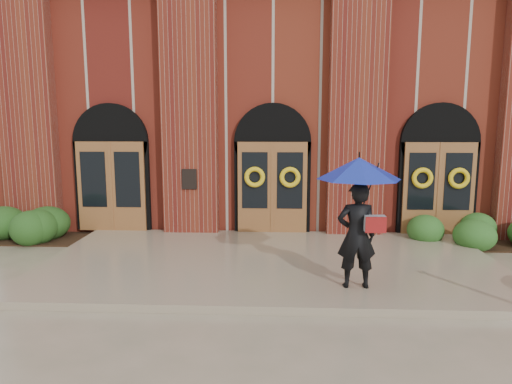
{
  "coord_description": "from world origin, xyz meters",
  "views": [
    {
      "loc": [
        0.13,
        -9.7,
        3.22
      ],
      "look_at": [
        -0.37,
        1.0,
        1.54
      ],
      "focal_mm": 32.0,
      "sensor_mm": 36.0,
      "label": 1
    }
  ],
  "objects": [
    {
      "name": "church_building",
      "position": [
        0.0,
        8.78,
        3.5
      ],
      "size": [
        16.2,
        12.53,
        7.0
      ],
      "color": "maroon",
      "rests_on": "ground"
    },
    {
      "name": "landing",
      "position": [
        0.0,
        0.15,
        0.07
      ],
      "size": [
        10.0,
        5.3,
        0.15
      ],
      "primitive_type": "cube",
      "color": "gray",
      "rests_on": "ground"
    },
    {
      "name": "hedge_wall_left",
      "position": [
        -6.35,
        2.2,
        0.43
      ],
      "size": [
        3.34,
        1.34,
        0.86
      ],
      "primitive_type": "ellipsoid",
      "color": "#204517",
      "rests_on": "ground"
    },
    {
      "name": "man_with_umbrella",
      "position": [
        1.6,
        -1.48,
        1.85
      ],
      "size": [
        1.56,
        1.56,
        2.42
      ],
      "rotation": [
        0.0,
        0.0,
        3.17
      ],
      "color": "black",
      "rests_on": "landing"
    },
    {
      "name": "hedge_wall_right",
      "position": [
        5.2,
        2.08,
        0.37
      ],
      "size": [
        2.87,
        1.15,
        0.74
      ],
      "primitive_type": "ellipsoid",
      "color": "#27551E",
      "rests_on": "ground"
    },
    {
      "name": "ground",
      "position": [
        0.0,
        0.0,
        0.0
      ],
      "size": [
        90.0,
        90.0,
        0.0
      ],
      "primitive_type": "plane",
      "color": "gray",
      "rests_on": "ground"
    }
  ]
}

